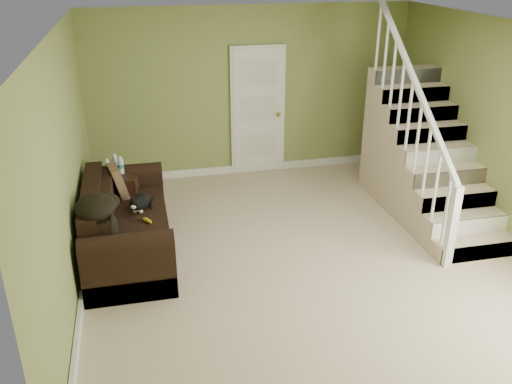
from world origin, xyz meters
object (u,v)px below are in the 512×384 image
sofa (124,227)px  side_table (118,196)px  banana (147,220)px  cat (141,202)px

sofa → side_table: side_table is taller
sofa → banana: bearing=-37.7°
cat → banana: (0.06, -0.35, -0.07)m
cat → sofa: bearing=-125.4°
sofa → side_table: (-0.07, 0.89, 0.01)m
side_table → cat: side_table is taller
sofa → cat: bearing=33.6°
sofa → banana: size_ratio=12.58×
side_table → banana: (0.34, -1.10, 0.15)m
side_table → cat: size_ratio=1.71×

